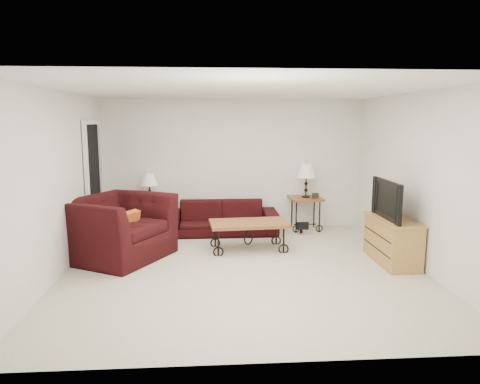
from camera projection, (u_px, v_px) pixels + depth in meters
name	position (u px, v px, depth m)	size (l,w,h in m)	color
ground	(243.00, 269.00, 6.31)	(5.00, 5.00, 0.00)	beige
wall_back	(234.00, 165.00, 8.57)	(5.00, 0.02, 2.50)	white
wall_front	(267.00, 224.00, 3.65)	(5.00, 0.02, 2.50)	white
wall_left	(59.00, 184.00, 5.94)	(0.02, 5.00, 2.50)	white
wall_right	(418.00, 181.00, 6.28)	(0.02, 5.00, 2.50)	white
ceiling	(244.00, 90.00, 5.91)	(5.00, 5.00, 0.00)	white
doorway	(94.00, 184.00, 7.60)	(0.08, 0.94, 2.04)	black
sofa	(222.00, 218.00, 8.23)	(2.06, 0.81, 0.60)	black
side_table_left	(150.00, 218.00, 8.32)	(0.52, 0.52, 0.56)	brown
side_table_right	(305.00, 214.00, 8.52)	(0.59, 0.59, 0.64)	brown
lamp_left	(150.00, 188.00, 8.23)	(0.32, 0.32, 0.56)	black
lamp_right	(306.00, 181.00, 8.41)	(0.36, 0.36, 0.64)	black
photo_frame_left	(141.00, 202.00, 8.11)	(0.11, 0.02, 0.09)	black
photo_frame_right	(315.00, 196.00, 8.32)	(0.13, 0.02, 0.11)	black
coffee_table	(249.00, 236.00, 7.20)	(1.25, 0.68, 0.47)	brown
armchair	(118.00, 228.00, 6.74)	(1.46, 1.27, 0.95)	black
throw_pillow	(127.00, 225.00, 6.69)	(0.43, 0.11, 0.43)	#C55A19
tv_stand	(392.00, 241.00, 6.54)	(0.46, 1.11, 0.67)	gold
television	(393.00, 199.00, 6.44)	(1.00, 0.13, 0.57)	black
backpack	(301.00, 222.00, 8.24)	(0.33, 0.26, 0.43)	black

